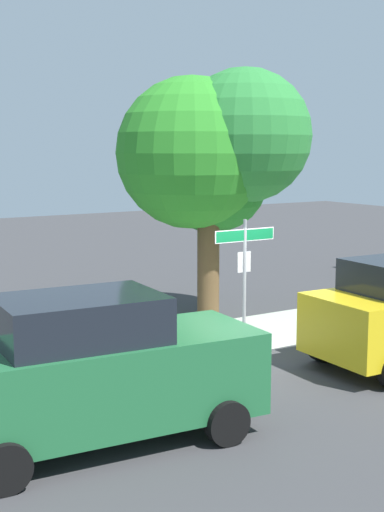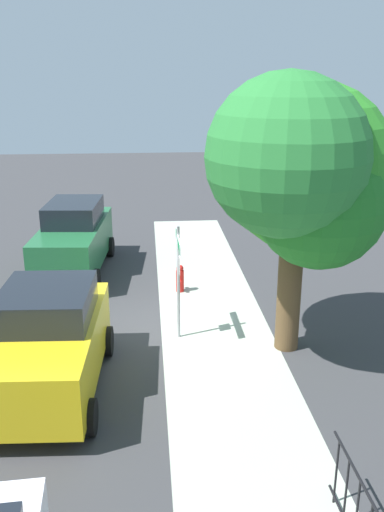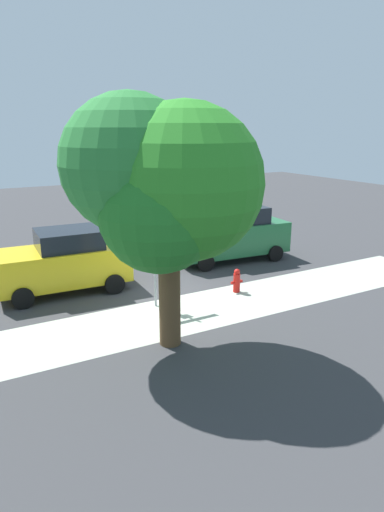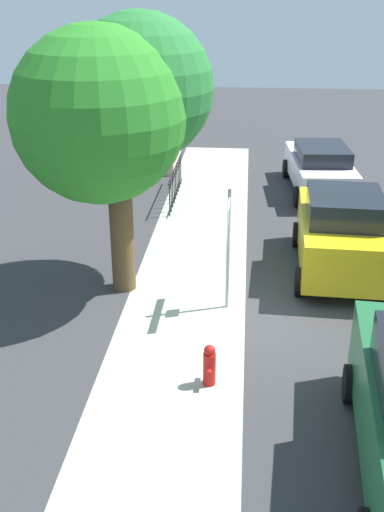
% 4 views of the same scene
% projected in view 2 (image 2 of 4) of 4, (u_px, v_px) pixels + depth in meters
% --- Properties ---
extents(ground_plane, '(60.00, 60.00, 0.00)m').
position_uv_depth(ground_plane, '(161.00, 330.00, 13.20)').
color(ground_plane, '#38383A').
extents(sidewalk_strip, '(24.00, 2.60, 0.00)m').
position_uv_depth(sidewalk_strip, '(227.00, 370.00, 11.42)').
color(sidewalk_strip, '#A7AF9E').
rests_on(sidewalk_strip, ground_plane).
extents(street_sign, '(1.46, 0.07, 2.66)m').
position_uv_depth(street_sign, '(178.00, 261.00, 12.28)').
color(street_sign, '#9EA0A5').
rests_on(street_sign, ground_plane).
extents(shade_tree, '(4.33, 4.02, 5.92)m').
position_uv_depth(shade_tree, '(303.00, 172.00, 10.97)').
color(shade_tree, brown).
rests_on(shade_tree, ground_plane).
extents(car_green, '(4.64, 2.21, 2.14)m').
position_uv_depth(car_green, '(74.00, 238.00, 16.72)').
color(car_green, '#216337').
rests_on(car_green, ground_plane).
extents(car_yellow, '(4.16, 2.26, 2.02)m').
position_uv_depth(car_yellow, '(48.00, 342.00, 10.44)').
color(car_yellow, gold).
rests_on(car_yellow, ground_plane).
extents(fire_hydrant, '(0.42, 0.22, 0.78)m').
position_uv_depth(fire_hydrant, '(180.00, 278.00, 15.39)').
color(fire_hydrant, red).
rests_on(fire_hydrant, ground_plane).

